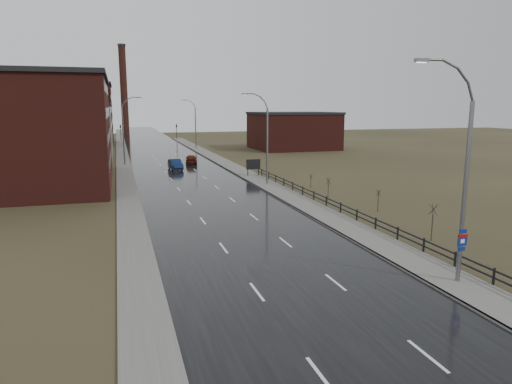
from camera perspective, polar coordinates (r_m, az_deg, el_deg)
ground at (r=22.16m, az=9.18°, el=-15.55°), size 320.00×320.00×0.00m
road at (r=78.91m, az=-10.22°, el=3.39°), size 14.00×300.00×0.06m
sidewalk_right at (r=56.46m, az=1.52°, el=0.79°), size 3.20×180.00×0.18m
curb_right at (r=56.01m, az=0.05°, el=0.72°), size 0.16×180.00×0.18m
sidewalk_left at (r=78.40m, az=-16.19°, el=3.12°), size 2.40×260.00×0.12m
warehouse_near at (r=64.01m, az=-27.88°, el=6.75°), size 22.44×28.56×13.50m
warehouse_mid at (r=96.33m, az=-22.39°, el=7.17°), size 16.32×20.40×10.50m
warehouse_far at (r=126.59m, az=-23.50°, el=8.87°), size 26.52×24.48×15.50m
building_right at (r=107.37m, az=4.66°, el=7.67°), size 18.36×16.32×8.50m
smokestack at (r=167.92m, az=-16.20°, el=12.18°), size 2.70×2.70×30.70m
streetlight_main at (r=26.62m, az=24.27°, el=1.76°), size 3.91×0.29×12.11m
streetlight_right_mid at (r=56.69m, az=1.13°, el=6.69°), size 3.36×0.28×11.35m
streetlight_left at (r=79.90m, az=-16.06°, el=7.42°), size 3.36×0.28×11.35m
streetlight_right_far at (r=109.27m, az=-7.73°, el=8.49°), size 3.36×0.28×11.35m
guardrail at (r=41.90m, az=10.96°, el=-2.00°), size 0.10×53.05×1.10m
shrub_c at (r=35.80m, az=21.19°, el=-3.44°), size 0.65×0.69×2.77m
shrub_d at (r=44.25m, az=15.03°, el=-0.94°), size 0.51×0.54×2.14m
shrub_e at (r=48.17m, az=9.02°, el=0.43°), size 0.58×0.62×2.47m
shrub_f at (r=55.57m, az=6.88°, el=1.41°), size 0.41×0.43×1.71m
billboard at (r=64.09m, az=-0.35°, el=3.40°), size 2.05×0.17×2.47m
traffic_light_left at (r=137.89m, az=-16.60°, el=8.05°), size 0.58×2.73×5.30m
traffic_light_right at (r=138.93m, az=-9.93°, el=8.35°), size 0.58×2.73×5.30m
car_near at (r=72.45m, az=-10.04°, el=3.38°), size 1.96×4.93×1.59m
car_far at (r=79.58m, az=-8.10°, el=4.08°), size 2.53×4.95×1.61m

